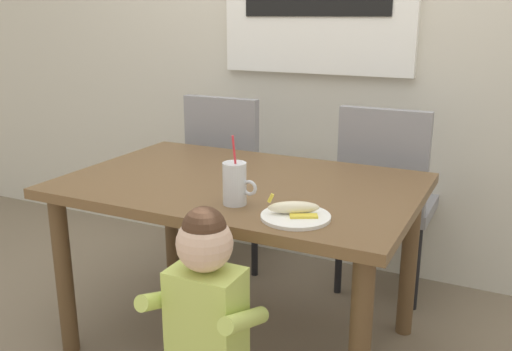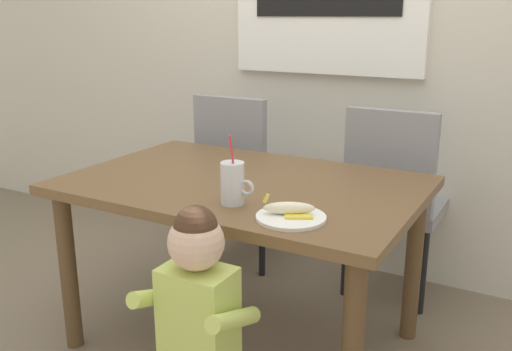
% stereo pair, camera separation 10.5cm
% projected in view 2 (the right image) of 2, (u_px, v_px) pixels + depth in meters
% --- Properties ---
extents(ground_plane, '(24.00, 24.00, 0.00)m').
position_uv_depth(ground_plane, '(244.00, 340.00, 2.44)').
color(ground_plane, '#7A6B56').
extents(dining_table, '(1.39, 0.92, 0.73)m').
position_uv_depth(dining_table, '(243.00, 203.00, 2.27)').
color(dining_table, brown).
rests_on(dining_table, ground).
extents(dining_chair_left, '(0.44, 0.45, 0.96)m').
position_uv_depth(dining_chair_left, '(241.00, 170.00, 3.08)').
color(dining_chair_left, gray).
rests_on(dining_chair_left, ground).
extents(dining_chair_right, '(0.44, 0.44, 0.96)m').
position_uv_depth(dining_chair_right, '(394.00, 193.00, 2.69)').
color(dining_chair_right, gray).
rests_on(dining_chair_right, ground).
extents(toddler_standing, '(0.33, 0.24, 0.84)m').
position_uv_depth(toddler_standing, '(198.00, 303.00, 1.69)').
color(toddler_standing, '#3F4760').
rests_on(toddler_standing, ground).
extents(milk_cup, '(0.13, 0.08, 0.25)m').
position_uv_depth(milk_cup, '(233.00, 186.00, 1.95)').
color(milk_cup, silver).
rests_on(milk_cup, dining_table).
extents(snack_plate, '(0.23, 0.23, 0.01)m').
position_uv_depth(snack_plate, '(291.00, 217.00, 1.82)').
color(snack_plate, white).
rests_on(snack_plate, dining_table).
extents(peeled_banana, '(0.18, 0.14, 0.07)m').
position_uv_depth(peeled_banana, '(290.00, 209.00, 1.82)').
color(peeled_banana, '#F4EAC6').
rests_on(peeled_banana, snack_plate).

